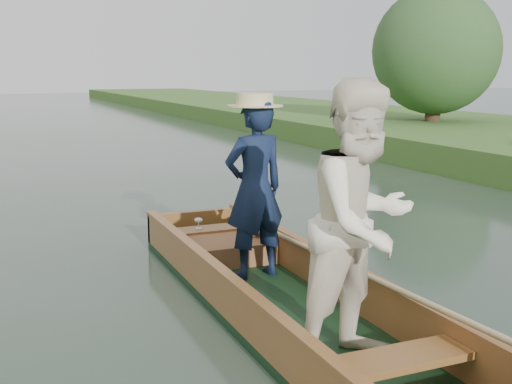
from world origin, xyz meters
name	(u,v)px	position (x,y,z in m)	size (l,w,h in m)	color
ground	(284,315)	(0.00, 0.00, 0.00)	(120.00, 120.00, 0.00)	#283D30
trees_far	(122,45)	(0.23, 7.40, 2.49)	(22.26, 9.86, 4.40)	#47331E
punt	(304,241)	(0.04, -0.25, 0.70)	(1.15, 5.05, 1.97)	black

